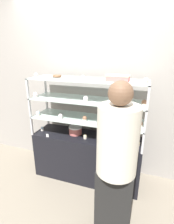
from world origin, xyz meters
name	(u,v)px	position (x,y,z in m)	size (l,w,h in m)	color
ground_plane	(87,176)	(0.00, 0.00, 0.00)	(20.00, 20.00, 0.00)	gray
back_wall	(95,86)	(0.00, 0.37, 1.30)	(8.00, 0.05, 2.60)	gray
display_base	(87,157)	(0.00, 0.00, 0.34)	(1.50, 0.45, 0.67)	black
display_riser_lower	(87,119)	(0.00, 0.00, 0.92)	(1.50, 0.45, 0.26)	#B7B7BC
display_riser_middle	(87,101)	(0.00, 0.00, 1.18)	(1.50, 0.45, 0.26)	#B7B7BC
display_riser_upper	(87,80)	(0.00, 0.00, 1.44)	(1.50, 0.45, 0.26)	#B7B7BC
layer_cake_centerpiece	(75,130)	(-0.18, 0.02, 0.73)	(0.19, 0.19, 0.11)	#C66660
sheet_cake_frosted	(118,78)	(0.38, -0.01, 1.49)	(0.26, 0.17, 0.07)	#C66660
cupcake_0	(42,129)	(-0.69, -0.04, 0.70)	(0.05, 0.05, 0.06)	white
cupcake_1	(85,136)	(0.00, -0.08, 0.70)	(0.05, 0.05, 0.06)	beige
cupcake_2	(138,144)	(0.68, -0.04, 0.70)	(0.05, 0.05, 0.06)	beige
price_tag_0	(47,136)	(-0.50, -0.20, 0.69)	(0.04, 0.00, 0.04)	white
cupcake_3	(38,113)	(-0.68, -0.12, 0.97)	(0.06, 0.06, 0.07)	beige
cupcake_4	(60,116)	(-0.33, -0.12, 0.97)	(0.06, 0.06, 0.07)	white
cupcake_5	(85,119)	(0.00, -0.09, 0.97)	(0.06, 0.06, 0.07)	beige
cupcake_6	(111,121)	(0.34, -0.06, 0.97)	(0.06, 0.06, 0.07)	white
cupcake_7	(140,124)	(0.69, -0.05, 0.97)	(0.06, 0.06, 0.07)	beige
price_tag_1	(59,119)	(-0.31, -0.20, 0.96)	(0.04, 0.00, 0.04)	white
cupcake_8	(35,95)	(-0.70, -0.11, 1.23)	(0.06, 0.06, 0.07)	white
cupcake_9	(86,99)	(0.01, -0.09, 1.23)	(0.06, 0.06, 0.07)	beige
cupcake_10	(144,103)	(0.70, -0.04, 1.23)	(0.06, 0.06, 0.07)	beige
price_tag_2	(104,104)	(0.28, -0.20, 1.22)	(0.04, 0.00, 0.04)	white
cupcake_11	(36,75)	(-0.69, -0.07, 1.49)	(0.05, 0.05, 0.06)	beige
cupcake_12	(83,78)	(-0.01, -0.10, 1.49)	(0.05, 0.05, 0.06)	beige
cupcake_13	(146,80)	(0.70, -0.05, 1.49)	(0.05, 0.05, 0.06)	#CCB28C
price_tag_3	(70,79)	(-0.14, -0.20, 1.48)	(0.04, 0.00, 0.04)	white
donut_glazed	(57,76)	(-0.43, 0.03, 1.47)	(0.12, 0.12, 0.03)	brown
customer_figure	(116,161)	(0.52, -0.69, 0.84)	(0.37, 0.37, 1.57)	black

